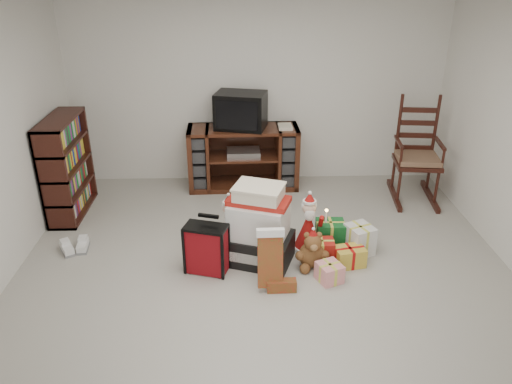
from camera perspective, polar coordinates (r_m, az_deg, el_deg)
The scene contains 13 objects.
room at distance 4.40m, azimuth 1.14°, elevation 3.61°, with size 5.01×5.01×2.51m.
tv_stand at distance 6.76m, azimuth -1.45°, elevation 3.98°, with size 1.48×0.56×0.84m.
bookshelf at distance 6.39m, azimuth -20.78°, elevation 2.54°, with size 0.33×0.98×1.20m.
rocking_chair at distance 6.77m, azimuth 17.69°, elevation 3.21°, with size 0.65×0.96×1.37m.
gift_pile at distance 5.08m, azimuth 0.31°, elevation -4.31°, with size 0.79×0.67×0.84m.
red_suitcase at distance 4.98m, azimuth -5.67°, elevation -6.49°, with size 0.44×0.31×0.60m.
stocking at distance 4.68m, azimuth 1.65°, elevation -7.77°, with size 0.30×0.13×0.64m, color #0B691C, non-canonical shape.
teddy_bear at distance 5.10m, azimuth 6.42°, elevation -6.82°, with size 0.27×0.24×0.40m.
santa_figurine at distance 5.36m, azimuth 5.99°, elevation -4.08°, with size 0.33×0.31×0.67m.
mrs_claus_figurine at distance 5.42m, azimuth -3.07°, elevation -3.91°, with size 0.30×0.28×0.61m.
sneaker_pair at distance 5.74m, azimuth -19.98°, elevation -5.96°, with size 0.34×0.27×0.09m.
gift_cluster at distance 5.27m, azimuth 9.11°, elevation -6.47°, with size 0.77×0.87×0.26m.
crt_television at distance 6.54m, azimuth -1.75°, elevation 9.28°, with size 0.72×0.59×0.47m.
Camera 1 is at (-0.22, -4.09, 2.88)m, focal length 35.00 mm.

